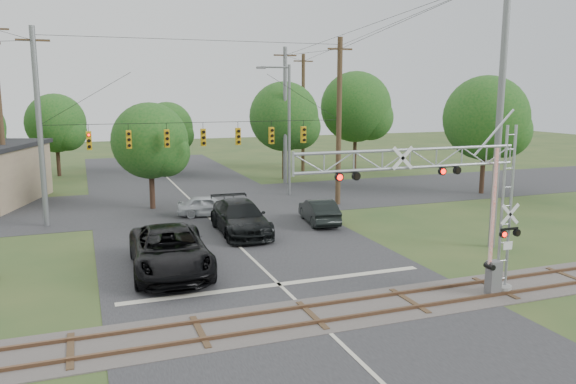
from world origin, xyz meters
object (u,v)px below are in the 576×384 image
object	(u,v)px
pickup_black	(170,251)
crossing_gantry	(448,196)
car_dark	(240,218)
streetlight	(287,123)
traffic_signal_span	(217,128)
sedan_silver	(208,206)

from	to	relation	value
pickup_black	crossing_gantry	bearing A→B (deg)	-35.01
car_dark	streetlight	xyz separation A→B (m)	(6.52, 10.22, 4.60)
pickup_black	streetlight	world-z (taller)	streetlight
pickup_black	car_dark	world-z (taller)	pickup_black
pickup_black	car_dark	size ratio (longest dim) A/B	1.13
traffic_signal_span	sedan_silver	size ratio (longest dim) A/B	4.95
traffic_signal_span	car_dark	bearing A→B (deg)	-90.72
car_dark	streetlight	size ratio (longest dim) A/B	0.64
crossing_gantry	traffic_signal_span	size ratio (longest dim) A/B	0.48
traffic_signal_span	car_dark	world-z (taller)	traffic_signal_span
traffic_signal_span	pickup_black	world-z (taller)	traffic_signal_span
traffic_signal_span	streetlight	size ratio (longest dim) A/B	1.96
crossing_gantry	streetlight	xyz separation A→B (m)	(2.07, 22.93, 1.45)
crossing_gantry	car_dark	bearing A→B (deg)	109.32
traffic_signal_span	sedan_silver	world-z (taller)	traffic_signal_span
car_dark	sedan_silver	world-z (taller)	car_dark
car_dark	sedan_silver	distance (m)	5.10
traffic_signal_span	car_dark	distance (m)	7.35
car_dark	crossing_gantry	bearing A→B (deg)	-69.14
pickup_black	streetlight	distance (m)	19.94
sedan_silver	car_dark	bearing A→B (deg)	-157.73
pickup_black	car_dark	distance (m)	7.33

